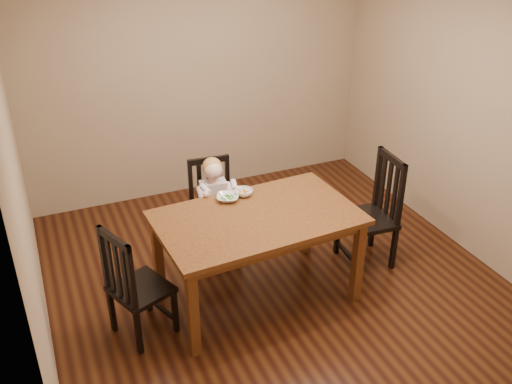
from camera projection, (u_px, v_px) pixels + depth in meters
name	position (u px, v px, depth m)	size (l,w,h in m)	color
room	(273.00, 144.00, 4.76)	(4.01, 4.01, 2.71)	#42210D
dining_table	(257.00, 226.00, 4.78)	(1.73, 1.10, 0.84)	#452410
chair_child	(213.00, 210.00, 5.54)	(0.45, 0.44, 0.98)	black
chair_left	(135.00, 286.00, 4.47)	(0.55, 0.56, 1.01)	black
chair_right	(373.00, 213.00, 5.39)	(0.49, 0.51, 1.10)	black
toddler	(214.00, 200.00, 5.42)	(0.33, 0.41, 0.56)	silver
bowl_peas	(228.00, 198.00, 4.96)	(0.19, 0.19, 0.05)	silver
bowl_veg	(244.00, 192.00, 5.04)	(0.17, 0.17, 0.05)	silver
fork	(224.00, 198.00, 4.92)	(0.07, 0.11, 0.05)	silver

